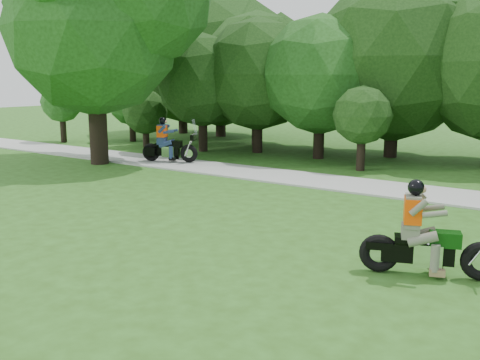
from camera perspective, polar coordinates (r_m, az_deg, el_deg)
The scene contains 6 objects.
ground at distance 9.49m, azimuth -2.63°, elevation -9.13°, with size 100.00×100.00×0.00m, color #2D5317.
walkway at distance 16.35m, azimuth 14.58°, elevation -0.82°, with size 60.00×2.20×0.06m, color #AAAAA4.
tree_line at distance 22.69m, azimuth 21.68°, elevation 11.27°, with size 39.24×12.17×7.80m.
big_tree_west at distance 21.33m, azimuth -14.81°, elevation 17.29°, with size 8.64×6.56×9.96m.
chopper_motorcycle at distance 9.35m, azimuth 18.94°, elevation -6.17°, with size 2.22×1.13×1.63m.
touring_motorcycle at distance 20.70m, azimuth -7.88°, elevation 3.65°, with size 2.15×1.26×1.71m.
Camera 1 is at (5.42, -7.09, 3.25)m, focal length 40.00 mm.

